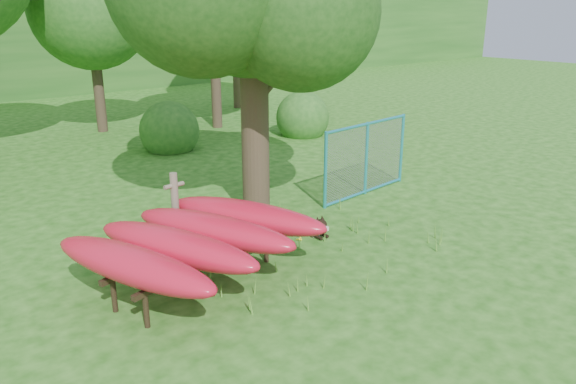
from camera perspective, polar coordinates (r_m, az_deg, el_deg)
ground at (r=9.54m, az=3.72°, el=-7.70°), size 80.00×80.00×0.00m
wooden_post at (r=10.07m, az=-11.35°, el=-1.84°), size 0.40×0.15×1.46m
kayak_rack at (r=8.78m, az=-9.41°, el=-4.61°), size 4.04×3.61×1.04m
husky_dog at (r=10.83m, az=2.37°, el=-3.50°), size 0.25×1.00×0.45m
fence_section at (r=13.08m, az=7.96°, el=3.39°), size 2.91×0.33×2.84m
wildflower_clump at (r=10.12m, az=1.15°, el=-4.91°), size 0.11×0.10×0.24m
bg_tree_c at (r=20.58m, az=-19.45°, el=17.11°), size 4.00×4.00×6.12m
shrub_right at (r=19.33m, az=1.47°, el=5.80°), size 1.80×1.80×1.80m
shrub_mid at (r=17.64m, az=-11.83°, el=4.20°), size 1.80×1.80×1.80m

